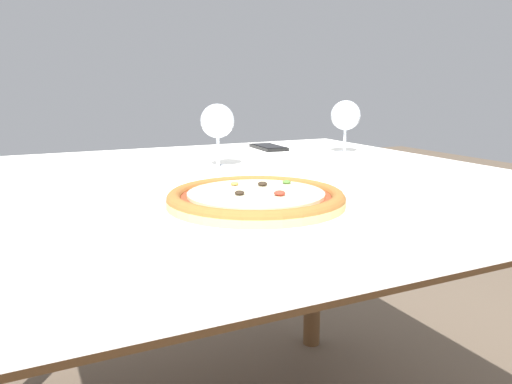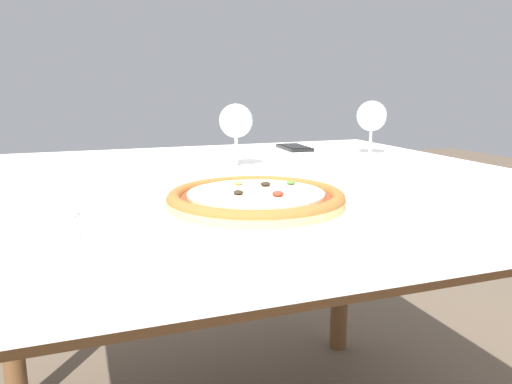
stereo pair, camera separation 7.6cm
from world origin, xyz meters
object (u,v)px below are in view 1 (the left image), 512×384
at_px(dining_table, 226,215).
at_px(wine_glass_far_right, 217,123).
at_px(wine_glass_far_left, 346,117).
at_px(pizza_plate, 256,200).
at_px(cell_phone, 269,147).
at_px(fork, 69,225).

bearing_deg(dining_table, wine_glass_far_right, 74.77).
xyz_separation_m(wine_glass_far_left, wine_glass_far_right, (-0.42, -0.08, 0.00)).
relative_size(pizza_plate, wine_glass_far_left, 2.12).
xyz_separation_m(pizza_plate, wine_glass_far_left, (0.51, 0.49, 0.09)).
distance_m(wine_glass_far_right, cell_phone, 0.39).
bearing_deg(wine_glass_far_left, dining_table, -154.41).
bearing_deg(cell_phone, dining_table, -127.31).
bearing_deg(wine_glass_far_right, pizza_plate, -103.66).
bearing_deg(wine_glass_far_left, cell_phone, 128.09).
xyz_separation_m(dining_table, pizza_plate, (-0.06, -0.27, 0.09)).
bearing_deg(dining_table, cell_phone, 52.69).
distance_m(wine_glass_far_left, wine_glass_far_right, 0.42).
relative_size(pizza_plate, cell_phone, 2.14).
distance_m(fork, wine_glass_far_right, 0.53).
bearing_deg(fork, wine_glass_far_left, 29.96).
relative_size(wine_glass_far_left, wine_glass_far_right, 1.00).
xyz_separation_m(pizza_plate, wine_glass_far_right, (0.10, 0.41, 0.09)).
height_order(pizza_plate, cell_phone, pizza_plate).
relative_size(dining_table, pizza_plate, 4.00).
relative_size(dining_table, fork, 7.47).
distance_m(pizza_plate, fork, 0.27).
xyz_separation_m(wine_glass_far_right, cell_phone, (0.27, 0.26, -0.10)).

